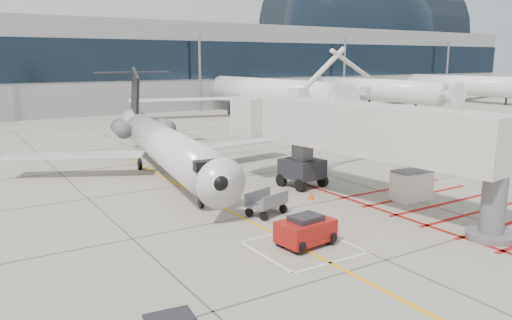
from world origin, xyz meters
TOP-DOWN VIEW (x-y plane):
  - ground_plane at (0.00, 0.00)m, footprint 260.00×260.00m
  - regional_jet at (-2.12, 13.11)m, footprint 25.98×30.71m
  - jet_bridge at (5.21, 1.63)m, footprint 11.09×19.79m
  - pushback_tug at (-1.76, -0.87)m, footprint 2.63×1.80m
  - baggage_cart at (-0.80, 3.70)m, footprint 2.39×1.89m
  - ground_power_unit at (7.99, 1.61)m, footprint 2.30×1.42m
  - cone_nose at (-2.66, 7.68)m, footprint 0.35×0.35m
  - cone_side at (3.15, 4.86)m, footprint 0.36×0.36m
  - terminal_building at (10.00, 70.00)m, footprint 180.00×28.00m
  - terminal_glass_band at (10.00, 55.95)m, footprint 180.00×0.10m
  - terminal_dome at (70.00, 70.00)m, footprint 40.00×28.00m
  - bg_aircraft_c at (24.76, 46.00)m, footprint 36.44×40.49m
  - bg_aircraft_d at (47.92, 46.00)m, footprint 32.73×36.36m
  - bg_aircraft_e at (71.70, 46.00)m, footprint 33.69×37.43m

SIDE VIEW (x-z plane):
  - ground_plane at x=0.00m, z-range 0.00..0.00m
  - cone_nose at x=-2.66m, z-range 0.00..0.49m
  - cone_side at x=3.15m, z-range 0.00..0.50m
  - baggage_cart at x=-0.80m, z-range 0.00..1.32m
  - pushback_tug at x=-1.76m, z-range 0.00..1.45m
  - ground_power_unit at x=7.99m, z-range 0.00..1.77m
  - regional_jet at x=-2.12m, z-range 0.00..7.23m
  - jet_bridge at x=5.21m, z-range 0.00..7.55m
  - bg_aircraft_d at x=47.92m, z-range 0.00..10.91m
  - bg_aircraft_e at x=71.70m, z-range 0.00..11.23m
  - bg_aircraft_c at x=24.76m, z-range 0.00..12.15m
  - terminal_building at x=10.00m, z-range 0.00..14.00m
  - terminal_glass_band at x=10.00m, z-range 5.00..11.00m
  - terminal_dome at x=70.00m, z-range 0.00..28.00m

